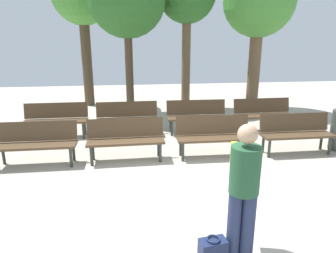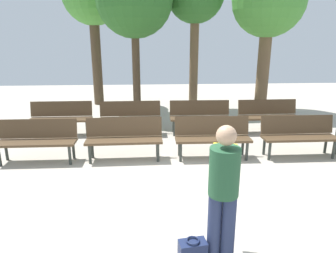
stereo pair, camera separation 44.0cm
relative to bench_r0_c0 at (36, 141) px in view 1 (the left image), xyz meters
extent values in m
plane|color=#B2A899|center=(2.75, -1.59, -0.50)|extent=(24.00, 24.00, 0.00)
cube|color=#4C3823|center=(0.00, -0.08, -0.07)|extent=(1.60, 0.44, 0.05)
cube|color=#4C3823|center=(0.00, 0.12, 0.17)|extent=(1.60, 0.12, 0.40)
cylinder|color=#2D332D|center=(0.70, -0.24, -0.30)|extent=(0.06, 0.06, 0.40)
cylinder|color=#2D332D|center=(-0.70, 0.08, -0.30)|extent=(0.06, 0.06, 0.40)
cylinder|color=#2D332D|center=(0.70, 0.08, -0.30)|extent=(0.06, 0.06, 0.40)
cube|color=#4C3823|center=(1.80, -0.05, -0.07)|extent=(1.61, 0.47, 0.05)
cube|color=#4C3823|center=(1.79, 0.15, 0.17)|extent=(1.60, 0.15, 0.40)
cylinder|color=#2D332D|center=(1.10, -0.22, -0.30)|extent=(0.06, 0.06, 0.40)
cylinder|color=#2D332D|center=(2.50, -0.20, -0.30)|extent=(0.06, 0.06, 0.40)
cylinder|color=#2D332D|center=(1.09, 0.10, -0.30)|extent=(0.06, 0.06, 0.40)
cylinder|color=#2D332D|center=(2.49, 0.12, -0.30)|extent=(0.06, 0.06, 0.40)
cube|color=#4C3823|center=(3.68, -0.07, -0.07)|extent=(1.61, 0.46, 0.05)
cube|color=#4C3823|center=(3.68, 0.13, 0.17)|extent=(1.60, 0.15, 0.40)
cylinder|color=#2D332D|center=(2.97, -0.22, -0.30)|extent=(0.06, 0.06, 0.40)
cylinder|color=#2D332D|center=(4.37, -0.24, -0.30)|extent=(0.06, 0.06, 0.40)
cylinder|color=#2D332D|center=(2.98, 0.10, -0.30)|extent=(0.06, 0.06, 0.40)
cylinder|color=#2D332D|center=(4.38, 0.08, -0.30)|extent=(0.06, 0.06, 0.40)
cube|color=#4C3823|center=(5.56, -0.09, -0.07)|extent=(1.60, 0.44, 0.05)
cube|color=#4C3823|center=(5.56, 0.11, 0.17)|extent=(1.60, 0.13, 0.40)
cylinder|color=#2D332D|center=(4.86, -0.25, -0.30)|extent=(0.06, 0.06, 0.40)
cylinder|color=#2D332D|center=(6.26, -0.25, -0.30)|extent=(0.06, 0.06, 0.40)
cylinder|color=#2D332D|center=(4.86, 0.07, -0.30)|extent=(0.06, 0.06, 0.40)
cylinder|color=#2D332D|center=(6.26, 0.07, -0.30)|extent=(0.06, 0.06, 0.40)
cube|color=#4C3823|center=(0.00, 1.74, -0.07)|extent=(1.60, 0.45, 0.05)
cube|color=#4C3823|center=(0.00, 1.94, 0.17)|extent=(1.60, 0.13, 0.40)
cylinder|color=#2D332D|center=(-0.70, 1.58, -0.30)|extent=(0.06, 0.06, 0.40)
cylinder|color=#2D332D|center=(0.70, 1.59, -0.30)|extent=(0.06, 0.06, 0.40)
cylinder|color=#2D332D|center=(-0.70, 1.90, -0.30)|extent=(0.06, 0.06, 0.40)
cylinder|color=#2D332D|center=(0.70, 1.91, -0.30)|extent=(0.06, 0.06, 0.40)
cube|color=#4C3823|center=(1.82, 1.67, -0.07)|extent=(1.61, 0.47, 0.05)
cube|color=#4C3823|center=(1.82, 1.87, 0.17)|extent=(1.60, 0.15, 0.40)
cylinder|color=#2D332D|center=(1.13, 1.49, -0.30)|extent=(0.06, 0.06, 0.40)
cylinder|color=#2D332D|center=(2.53, 1.52, -0.30)|extent=(0.06, 0.06, 0.40)
cylinder|color=#2D332D|center=(1.12, 1.81, -0.30)|extent=(0.06, 0.06, 0.40)
cylinder|color=#2D332D|center=(2.52, 1.84, -0.30)|extent=(0.06, 0.06, 0.40)
cube|color=#4C3823|center=(3.68, 1.66, -0.07)|extent=(1.61, 0.47, 0.05)
cube|color=#4C3823|center=(3.68, 1.86, 0.17)|extent=(1.60, 0.15, 0.40)
cylinder|color=#2D332D|center=(2.97, 1.51, -0.30)|extent=(0.06, 0.06, 0.40)
cylinder|color=#2D332D|center=(4.37, 1.49, -0.30)|extent=(0.06, 0.06, 0.40)
cylinder|color=#2D332D|center=(2.98, 1.83, -0.30)|extent=(0.06, 0.06, 0.40)
cylinder|color=#2D332D|center=(4.38, 1.81, -0.30)|extent=(0.06, 0.06, 0.40)
cube|color=#4C3823|center=(5.55, 1.65, -0.07)|extent=(1.61, 0.46, 0.05)
cube|color=#4C3823|center=(5.54, 1.85, 0.17)|extent=(1.60, 0.15, 0.40)
cylinder|color=#2D332D|center=(4.85, 1.48, -0.30)|extent=(0.06, 0.06, 0.40)
cylinder|color=#2D332D|center=(6.25, 1.50, -0.30)|extent=(0.06, 0.06, 0.40)
cylinder|color=#2D332D|center=(4.84, 1.80, -0.30)|extent=(0.06, 0.06, 0.40)
cylinder|color=#2D332D|center=(6.24, 1.82, -0.30)|extent=(0.06, 0.06, 0.40)
cylinder|color=#4C3A28|center=(0.39, 5.63, 1.15)|extent=(0.36, 0.36, 3.30)
cylinder|color=#4C3A28|center=(1.92, 3.94, 0.95)|extent=(0.25, 0.25, 2.91)
cylinder|color=brown|center=(6.19, 4.16, 0.96)|extent=(0.41, 0.41, 2.93)
sphere|color=#478E38|center=(6.19, 4.16, 3.13)|extent=(2.34, 2.34, 2.34)
cylinder|color=brown|center=(3.89, 4.59, 1.14)|extent=(0.30, 0.30, 3.29)
cylinder|color=navy|center=(3.23, -3.19, -0.08)|extent=(0.16, 0.16, 0.85)
cylinder|color=navy|center=(3.07, -3.16, -0.08)|extent=(0.16, 0.16, 0.85)
cylinder|color=#235133|center=(3.15, -3.18, 0.62)|extent=(0.41, 0.41, 0.55)
sphere|color=tan|center=(3.15, -3.18, 1.04)|extent=(0.22, 0.22, 0.22)
cube|color=yellow|center=(3.21, -2.92, 0.65)|extent=(0.31, 0.24, 0.36)
cube|color=#192347|center=(2.82, -3.20, -0.37)|extent=(0.34, 0.23, 0.26)
torus|color=#192347|center=(2.82, -3.20, -0.22)|extent=(0.16, 0.16, 0.02)
camera|label=1|loc=(1.92, -6.18, 2.05)|focal=33.08mm
camera|label=2|loc=(2.36, -6.22, 2.05)|focal=33.08mm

